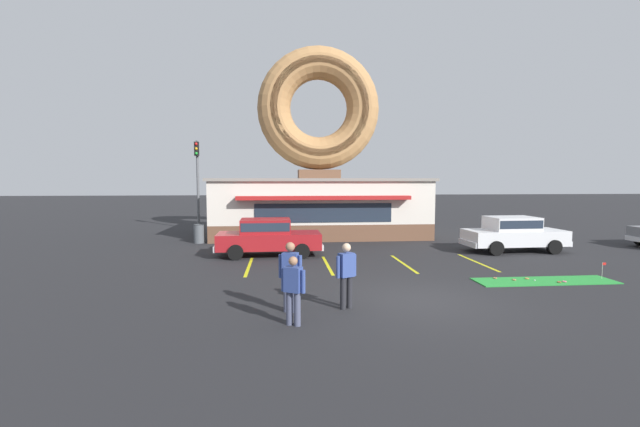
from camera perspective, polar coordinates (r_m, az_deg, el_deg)
ground_plane at (r=12.25m, az=13.37°, el=-11.17°), size 160.00×160.00×0.00m
donut_shop_building at (r=25.21m, az=-0.17°, el=5.57°), size 12.30×6.75×10.96m
putting_mat at (r=15.79m, az=27.77°, el=-7.96°), size 4.53×1.15×0.03m
mini_donut_near_left at (r=15.74m, az=25.88°, el=-7.80°), size 0.13×0.13×0.04m
mini_donut_near_right at (r=15.40m, az=22.31°, el=-7.95°), size 0.13×0.13×0.04m
mini_donut_mid_left at (r=15.38m, az=24.47°, el=-8.04°), size 0.13×0.13×0.04m
mini_donut_mid_centre at (r=15.69m, az=29.28°, el=-7.97°), size 0.13×0.13×0.04m
mini_donut_mid_right at (r=15.84m, az=29.80°, el=-7.88°), size 0.13×0.13×0.04m
golf_ball at (r=15.57m, az=26.72°, el=-7.96°), size 0.04×0.04×0.04m
putting_flag_pin at (r=16.94m, az=33.59°, el=-5.91°), size 0.13×0.01×0.55m
car_white at (r=21.42m, az=24.38°, el=-2.34°), size 4.61×2.08×1.60m
car_red at (r=18.60m, az=-6.95°, el=-2.96°), size 4.59×2.04×1.60m
pedestrian_blue_sweater_man at (r=9.77m, az=-3.59°, el=-9.84°), size 0.54×0.39×1.58m
pedestrian_hooded_kid at (r=10.69m, az=-3.98°, el=-7.95°), size 0.57×0.34×1.76m
pedestrian_leather_jacket_man at (r=10.98m, az=3.53°, el=-7.85°), size 0.55×0.38×1.69m
trash_bin at (r=23.05m, az=-15.80°, el=-2.58°), size 0.57×0.57×0.97m
traffic_light_pole at (r=28.77m, az=-16.03°, el=5.21°), size 0.28×0.47×5.80m
parking_stripe_far_left at (r=16.54m, az=-9.46°, el=-6.98°), size 0.12×3.60×0.01m
parking_stripe_left at (r=16.59m, az=1.01°, el=-6.89°), size 0.12×3.60×0.01m
parking_stripe_mid_left at (r=17.17m, az=11.08°, el=-6.58°), size 0.12×3.60×0.01m
parking_stripe_centre at (r=18.23m, az=20.22°, el=-6.12°), size 0.12×3.60×0.01m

